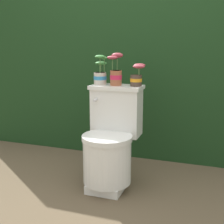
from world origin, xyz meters
TOP-DOWN VIEW (x-y plane):
  - ground_plane at (0.00, 0.00)m, footprint 12.00×12.00m
  - hedge_backdrop at (0.00, 1.16)m, footprint 3.84×0.84m
  - toilet at (-0.04, 0.08)m, footprint 0.41×0.53m
  - potted_plant_left at (-0.18, 0.24)m, footprint 0.11×0.13m
  - potted_plant_midleft at (-0.04, 0.22)m, footprint 0.11×0.11m
  - potted_plant_middle at (0.13, 0.23)m, footprint 0.12×0.10m

SIDE VIEW (x-z plane):
  - ground_plane at x=0.00m, z-range 0.00..0.00m
  - toilet at x=-0.04m, z-range -0.03..0.75m
  - hedge_backdrop at x=0.00m, z-range 0.00..1.66m
  - potted_plant_middle at x=0.13m, z-range 0.78..0.95m
  - potted_plant_left at x=-0.18m, z-range 0.75..0.99m
  - potted_plant_midleft at x=-0.04m, z-range 0.76..1.02m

